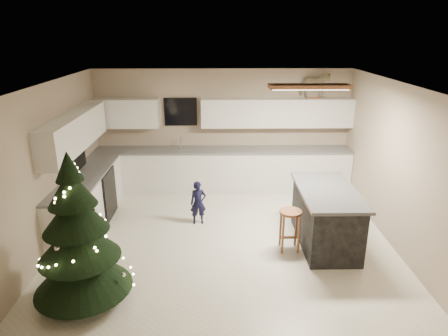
{
  "coord_description": "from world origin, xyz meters",
  "views": [
    {
      "loc": [
        -0.1,
        -6.02,
        3.37
      ],
      "look_at": [
        0.0,
        0.35,
        1.15
      ],
      "focal_mm": 32.0,
      "sensor_mm": 36.0,
      "label": 1
    }
  ],
  "objects_px": {
    "island": "(326,216)",
    "bar_stool": "(290,220)",
    "rocking_horse": "(314,85)",
    "toddler": "(198,203)",
    "christmas_tree": "(79,243)"
  },
  "relations": [
    {
      "from": "island",
      "to": "bar_stool",
      "type": "bearing_deg",
      "value": -162.02
    },
    {
      "from": "island",
      "to": "rocking_horse",
      "type": "xyz_separation_m",
      "value": [
        0.25,
        2.49,
        1.81
      ]
    },
    {
      "from": "island",
      "to": "toddler",
      "type": "distance_m",
      "value": 2.25
    },
    {
      "from": "island",
      "to": "bar_stool",
      "type": "xyz_separation_m",
      "value": [
        -0.62,
        -0.2,
        0.03
      ]
    },
    {
      "from": "island",
      "to": "christmas_tree",
      "type": "distance_m",
      "value": 3.81
    },
    {
      "from": "toddler",
      "to": "rocking_horse",
      "type": "distance_m",
      "value": 3.49
    },
    {
      "from": "rocking_horse",
      "to": "toddler",
      "type": "bearing_deg",
      "value": 142.98
    },
    {
      "from": "bar_stool",
      "to": "christmas_tree",
      "type": "xyz_separation_m",
      "value": [
        -2.89,
        -1.24,
        0.33
      ]
    },
    {
      "from": "christmas_tree",
      "to": "toddler",
      "type": "distance_m",
      "value": 2.63
    },
    {
      "from": "toddler",
      "to": "bar_stool",
      "type": "bearing_deg",
      "value": -42.14
    },
    {
      "from": "bar_stool",
      "to": "toddler",
      "type": "xyz_separation_m",
      "value": [
        -1.5,
        0.95,
        -0.11
      ]
    },
    {
      "from": "island",
      "to": "christmas_tree",
      "type": "height_order",
      "value": "christmas_tree"
    },
    {
      "from": "toddler",
      "to": "christmas_tree",
      "type": "bearing_deg",
      "value": -132.04
    },
    {
      "from": "bar_stool",
      "to": "toddler",
      "type": "distance_m",
      "value": 1.78
    },
    {
      "from": "island",
      "to": "christmas_tree",
      "type": "bearing_deg",
      "value": -157.66
    }
  ]
}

